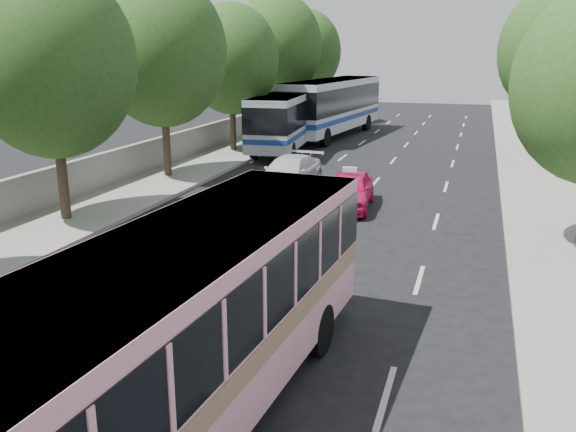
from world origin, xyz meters
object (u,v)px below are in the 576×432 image
at_px(pink_bus, 190,311).
at_px(tour_coach_rear, 333,103).
at_px(white_pickup, 289,173).
at_px(pink_taxi, 349,190).
at_px(tour_coach_front, 288,116).

relative_size(pink_bus, tour_coach_rear, 0.78).
height_order(pink_bus, white_pickup, pink_bus).
xyz_separation_m(pink_bus, white_pickup, (-3.77, 17.35, -1.34)).
relative_size(pink_taxi, tour_coach_rear, 0.31).
xyz_separation_m(pink_bus, tour_coach_rear, (-5.80, 34.09, 0.33)).
bearing_deg(pink_bus, white_pickup, 106.36).
xyz_separation_m(pink_taxi, tour_coach_front, (-6.59, 13.03, 1.34)).
bearing_deg(tour_coach_front, pink_bus, -80.62).
xyz_separation_m(pink_bus, tour_coach_front, (-7.10, 27.81, 0.02)).
distance_m(pink_bus, white_pickup, 17.80).
xyz_separation_m(pink_taxi, white_pickup, (-3.26, 2.56, -0.02)).
height_order(pink_bus, pink_taxi, pink_bus).
relative_size(white_pickup, tour_coach_front, 0.42).
bearing_deg(white_pickup, pink_bus, -73.12).
bearing_deg(tour_coach_rear, white_pickup, -76.18).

